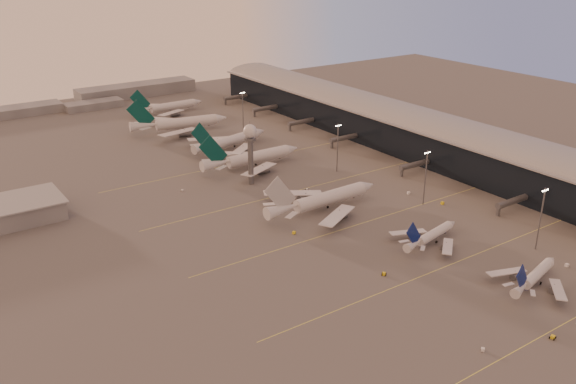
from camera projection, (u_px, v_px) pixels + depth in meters
ground at (428, 295)px, 200.28m from camera, size 700.00×700.00×0.00m
taxiway_markings at (380, 216)px, 258.83m from camera, size 180.00×185.25×0.02m
terminal at (419, 133)px, 337.14m from camera, size 57.00×362.00×23.04m
radar_tower at (250, 142)px, 286.76m from camera, size 6.40×6.40×31.10m
mast_a at (541, 216)px, 225.61m from camera, size 3.60×0.56×25.00m
mast_b at (426, 175)px, 266.06m from camera, size 3.60×0.56×25.00m
mast_c at (338, 146)px, 305.46m from camera, size 3.60×0.56×25.00m
mast_d at (243, 110)px, 373.17m from camera, size 3.60×0.56×25.00m
distant_horizon at (104, 97)px, 448.64m from camera, size 165.00×37.50×9.00m
narrowbody_near at (535, 277)px, 205.63m from camera, size 33.94×26.77×13.47m
narrowbody_mid at (431, 237)px, 234.34m from camera, size 34.42×27.22×13.58m
widebody_white at (323, 202)px, 263.90m from camera, size 60.03×48.06×21.11m
greentail_a at (252, 160)px, 315.53m from camera, size 58.47×47.26×21.25m
greentail_b at (231, 143)px, 344.64m from camera, size 53.57×42.79×19.76m
greentail_c at (180, 125)px, 376.46m from camera, size 61.62×49.35×22.54m
greentail_d at (168, 108)px, 418.12m from camera, size 52.59×42.45×19.10m
gsv_truck_a at (483, 347)px, 172.58m from camera, size 5.37×4.65×2.13m
gsv_tug_near at (553, 337)px, 177.90m from camera, size 2.88×4.00×1.03m
gsv_catering_a at (568, 261)px, 217.34m from camera, size 5.81×3.01×4.64m
gsv_tug_mid at (384, 274)px, 212.30m from camera, size 3.89×4.00×1.00m
gsv_truck_b at (443, 202)px, 270.59m from camera, size 6.34×2.66×2.50m
gsv_truck_c at (295, 231)px, 242.88m from camera, size 5.93×4.02×2.26m
gsv_catering_b at (409, 190)px, 281.15m from camera, size 6.11×3.69×4.67m
gsv_tug_far at (307, 190)px, 286.14m from camera, size 3.11×3.61×0.89m
gsv_truck_d at (182, 189)px, 285.15m from camera, size 3.33×4.92×1.87m
gsv_tug_hangar at (267, 155)px, 333.68m from camera, size 3.65×2.72×0.93m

